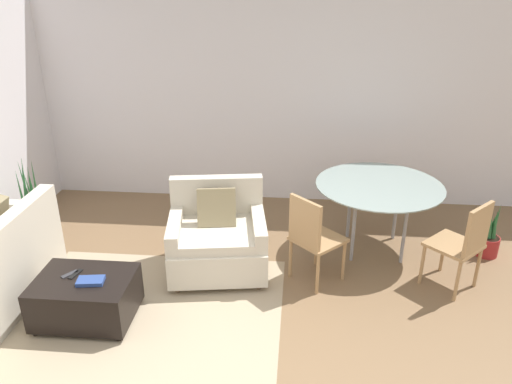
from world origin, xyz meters
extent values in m
cube|color=white|center=(0.00, 3.35, 1.38)|extent=(12.00, 0.06, 2.75)
cube|color=tan|center=(-1.07, 0.79, 0.00)|extent=(2.31, 1.88, 0.00)
cube|color=brown|center=(-1.07, 0.08, 0.00)|extent=(2.27, 0.07, 0.00)
cube|color=brown|center=(-1.07, 0.32, 0.00)|extent=(2.27, 0.07, 0.00)
cube|color=brown|center=(-1.07, 0.55, 0.00)|extent=(2.27, 0.07, 0.00)
cube|color=brown|center=(-1.07, 0.79, 0.00)|extent=(2.27, 0.07, 0.00)
cube|color=brown|center=(-1.07, 1.02, 0.00)|extent=(2.27, 0.07, 0.00)
cube|color=brown|center=(-1.07, 1.26, 0.00)|extent=(2.27, 0.07, 0.00)
cube|color=brown|center=(-1.07, 1.49, 0.00)|extent=(2.27, 0.07, 0.00)
cube|color=beige|center=(-2.57, 1.47, 0.57)|extent=(0.78, 0.12, 0.26)
cube|color=beige|center=(-0.57, 1.51, 0.22)|extent=(1.04, 0.96, 0.33)
cube|color=beige|center=(-0.57, 1.47, 0.44)|extent=(0.79, 0.80, 0.10)
cube|color=beige|center=(-0.62, 1.86, 0.63)|extent=(0.93, 0.26, 0.49)
cube|color=beige|center=(-0.97, 1.45, 0.49)|extent=(0.23, 0.77, 0.20)
cube|color=beige|center=(-0.17, 1.57, 0.49)|extent=(0.23, 0.77, 0.20)
cylinder|color=brown|center=(-0.90, 1.12, 0.03)|extent=(0.05, 0.05, 0.06)
cylinder|color=brown|center=(-0.14, 1.24, 0.03)|extent=(0.05, 0.05, 0.06)
cylinder|color=brown|center=(-1.00, 1.78, 0.03)|extent=(0.05, 0.05, 0.06)
cylinder|color=brown|center=(-0.24, 1.90, 0.03)|extent=(0.05, 0.05, 0.06)
cube|color=#8E7F5B|center=(-0.59, 1.61, 0.65)|extent=(0.40, 0.26, 0.38)
cube|color=black|center=(-1.57, 0.67, 0.22)|extent=(0.81, 0.60, 0.36)
cylinder|color=black|center=(-1.93, 0.42, 0.02)|extent=(0.04, 0.04, 0.04)
cylinder|color=black|center=(-1.22, 0.42, 0.02)|extent=(0.04, 0.04, 0.04)
cylinder|color=black|center=(-1.93, 0.92, 0.02)|extent=(0.04, 0.04, 0.04)
cylinder|color=black|center=(-1.22, 0.92, 0.02)|extent=(0.04, 0.04, 0.04)
cube|color=#2D478C|center=(-1.48, 0.62, 0.42)|extent=(0.23, 0.16, 0.03)
cube|color=black|center=(-1.66, 0.73, 0.41)|extent=(0.08, 0.16, 0.01)
cube|color=#333338|center=(-1.71, 0.72, 0.41)|extent=(0.12, 0.14, 0.01)
cylinder|color=#333338|center=(-2.71, 1.99, 0.13)|extent=(0.33, 0.33, 0.26)
cylinder|color=black|center=(-2.71, 1.99, 0.25)|extent=(0.30, 0.30, 0.02)
cone|color=#286033|center=(-2.66, 1.99, 0.52)|extent=(0.04, 0.06, 0.52)
cone|color=#286033|center=(-2.65, 2.04, 0.60)|extent=(0.09, 0.09, 0.67)
cone|color=#286033|center=(-2.71, 2.05, 0.55)|extent=(0.07, 0.04, 0.58)
cone|color=#286033|center=(-2.76, 2.03, 0.61)|extent=(0.07, 0.08, 0.70)
cone|color=#286033|center=(-2.75, 2.00, 0.55)|extent=(0.05, 0.10, 0.58)
cone|color=#286033|center=(-2.76, 1.93, 0.55)|extent=(0.09, 0.09, 0.58)
cone|color=#286033|center=(-2.71, 1.96, 0.60)|extent=(0.11, 0.05, 0.68)
cone|color=#286033|center=(-2.67, 1.96, 0.54)|extent=(0.08, 0.09, 0.56)
cylinder|color=#8C9E99|center=(1.02, 2.08, 0.75)|extent=(1.30, 1.30, 0.01)
cylinder|color=#99999E|center=(0.77, 1.83, 0.37)|extent=(0.04, 0.04, 0.74)
cylinder|color=#99999E|center=(1.28, 1.83, 0.37)|extent=(0.04, 0.04, 0.74)
cylinder|color=#99999E|center=(0.77, 2.34, 0.37)|extent=(0.04, 0.04, 0.74)
cylinder|color=#99999E|center=(1.28, 2.34, 0.37)|extent=(0.04, 0.04, 0.74)
cube|color=tan|center=(0.40, 1.46, 0.43)|extent=(0.59, 0.59, 0.03)
cube|color=tan|center=(0.27, 1.33, 0.68)|extent=(0.29, 0.29, 0.45)
cylinder|color=tan|center=(0.66, 1.46, 0.21)|extent=(0.03, 0.03, 0.42)
cylinder|color=tan|center=(0.40, 1.71, 0.21)|extent=(0.03, 0.03, 0.42)
cylinder|color=tan|center=(0.40, 1.21, 0.21)|extent=(0.03, 0.03, 0.42)
cylinder|color=tan|center=(0.15, 1.46, 0.21)|extent=(0.03, 0.03, 0.42)
cube|color=tan|center=(1.65, 1.46, 0.43)|extent=(0.59, 0.59, 0.03)
cube|color=tan|center=(1.78, 1.33, 0.68)|extent=(0.29, 0.29, 0.45)
cylinder|color=tan|center=(1.65, 1.71, 0.21)|extent=(0.03, 0.03, 0.42)
cylinder|color=tan|center=(1.39, 1.46, 0.21)|extent=(0.03, 0.03, 0.42)
cylinder|color=tan|center=(1.90, 1.46, 0.21)|extent=(0.03, 0.03, 0.42)
cylinder|color=tan|center=(1.65, 1.21, 0.21)|extent=(0.03, 0.03, 0.42)
cylinder|color=maroon|center=(2.20, 2.07, 0.11)|extent=(0.23, 0.23, 0.21)
cylinder|color=black|center=(2.20, 2.07, 0.20)|extent=(0.21, 0.21, 0.02)
cone|color=#286033|center=(2.24, 2.07, 0.41)|extent=(0.05, 0.09, 0.39)
cone|color=#286033|center=(2.23, 2.11, 0.35)|extent=(0.08, 0.07, 0.29)
cone|color=#286033|center=(2.18, 2.10, 0.36)|extent=(0.06, 0.05, 0.30)
cone|color=#286033|center=(2.18, 2.07, 0.38)|extent=(0.05, 0.09, 0.34)
cone|color=#286033|center=(2.19, 2.05, 0.35)|extent=(0.06, 0.05, 0.28)
cone|color=#286033|center=(2.23, 2.04, 0.38)|extent=(0.07, 0.06, 0.33)
camera|label=1|loc=(0.18, -2.69, 2.75)|focal=35.00mm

